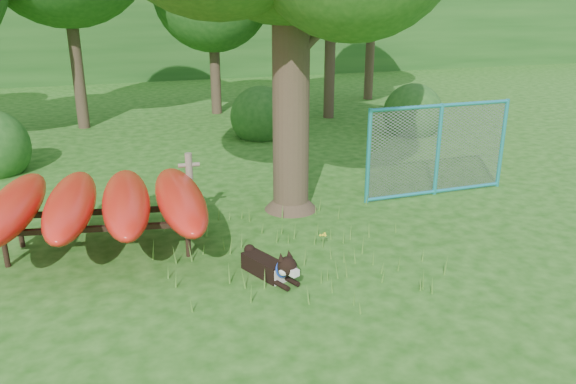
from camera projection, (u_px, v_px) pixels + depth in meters
name	position (u px, v px, depth m)	size (l,w,h in m)	color
ground	(302.00, 285.00, 8.05)	(80.00, 80.00, 0.00)	#194C0F
wooden_post	(190.00, 189.00, 9.87)	(0.37, 0.13, 1.37)	#6D6051
kayak_rack	(99.00, 203.00, 8.85)	(3.43, 3.68, 1.10)	black
husky_dog	(272.00, 267.00, 8.17)	(0.65, 1.18, 0.54)	black
fence_section	(438.00, 150.00, 11.49)	(3.27, 0.12, 3.19)	#28A3BC
wildflower_clump	(323.00, 236.00, 9.19)	(0.12, 0.10, 0.26)	#4B812A
shrub_right	(411.00, 133.00, 17.18)	(1.80, 1.80, 1.80)	#1C4D19
shrub_mid	(261.00, 137.00, 16.71)	(1.80, 1.80, 1.80)	#1C4D19
wooded_hillside	(135.00, 15.00, 32.14)	(80.00, 12.00, 6.00)	#1C4D19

